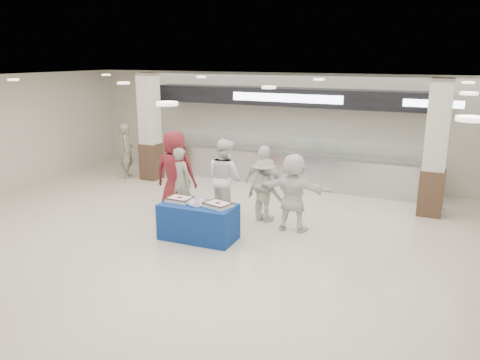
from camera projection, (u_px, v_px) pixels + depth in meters
The scene contains 15 objects.
ground at pixel (195, 250), 9.17m from camera, with size 14.00×14.00×0.00m, color beige.
serving_line at pixel (289, 145), 13.59m from camera, with size 8.70×0.85×2.80m.
column_left at pixel (150, 129), 14.09m from camera, with size 0.55×0.55×3.20m.
column_right at pixel (435, 152), 10.80m from camera, with size 0.55×0.55×3.20m.
display_table at pixel (198, 222), 9.61m from camera, with size 1.55×0.78×0.75m, color navy.
sheet_cake_left at pixel (180, 199), 9.70m from camera, with size 0.50×0.39×0.10m.
sheet_cake_right at pixel (218, 204), 9.35m from camera, with size 0.58×0.50×0.10m.
cupcake_tray at pixel (196, 202), 9.53m from camera, with size 0.52×0.45×0.07m.
civilian_maroon at pixel (175, 173), 11.04m from camera, with size 0.98×0.64×2.01m, color maroon.
soldier_a at pixel (180, 181), 10.97m from camera, with size 0.60×0.39×1.64m, color gray.
chef_tall at pixel (225, 178), 10.92m from camera, with size 0.89×0.70×1.84m, color white.
chef_short at pixel (264, 184), 10.55m from camera, with size 1.03×0.43×1.75m, color white.
soldier_b at pixel (265, 190), 10.58m from camera, with size 0.95×0.55×1.47m, color gray.
civilian_white at pixel (293, 192), 9.99m from camera, with size 1.58×0.50×1.71m, color white.
soldier_bg at pixel (127, 151), 14.38m from camera, with size 0.61×0.40×1.69m, color gray.
Camera 1 is at (4.41, -7.33, 3.68)m, focal length 35.00 mm.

